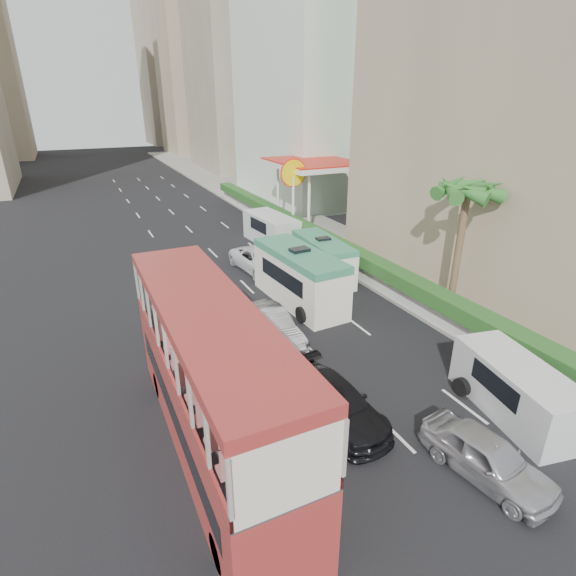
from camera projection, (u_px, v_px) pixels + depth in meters
ground_plane at (369, 396)px, 17.01m from camera, size 200.00×200.00×0.00m
double_decker_bus at (211, 380)px, 13.64m from camera, size 2.50×11.00×5.06m
car_silver_lane_a at (271, 340)px, 20.93m from camera, size 1.79×4.59×1.49m
car_silver_lane_b at (483, 475)px, 13.47m from camera, size 2.24×4.28×1.39m
car_black at (334, 418)px, 15.83m from camera, size 2.35×4.93×1.39m
van_asset at (260, 271)px, 29.27m from camera, size 2.92×5.36×1.43m
minibus_near at (299, 277)px, 24.25m from camera, size 2.63×6.78×2.95m
minibus_far at (323, 259)px, 27.74m from camera, size 2.17×5.64×2.45m
panel_van_near at (516, 390)px, 15.77m from camera, size 2.84×5.16×1.95m
panel_van_far at (271, 229)px, 34.38m from camera, size 2.60×5.63×2.19m
sidewalk at (293, 219)px, 41.29m from camera, size 6.00×120.00×0.18m
kerb_wall at (326, 251)px, 30.82m from camera, size 0.30×44.00×1.00m
hedge at (327, 239)px, 30.49m from camera, size 1.10×44.00×0.70m
palm_tree at (458, 253)px, 22.10m from camera, size 0.36×0.36×6.40m
shell_station at (313, 193)px, 38.98m from camera, size 6.50×8.00×5.50m
tower_far_a at (197, 29)px, 83.16m from camera, size 14.00×14.00×44.00m
tower_far_b at (172, 51)px, 102.20m from camera, size 14.00×14.00×40.00m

